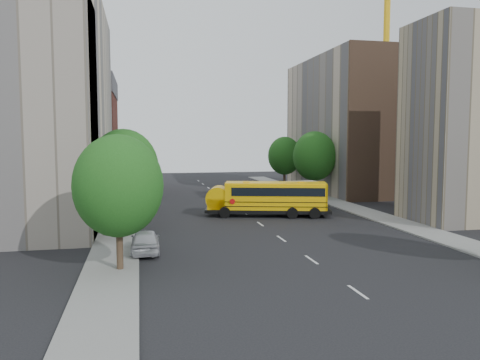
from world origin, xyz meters
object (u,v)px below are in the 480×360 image
object	(u,v)px
tower_crane	(400,28)
parked_car_0	(145,241)
parked_car_4	(302,194)
street_tree_1	(124,169)
street_tree_0	(118,186)
street_tree_5	(285,156)
school_bus	(267,197)
parked_car_1	(150,197)
parked_car_2	(148,188)
safari_truck	(291,194)
street_tree_4	(315,156)
street_tree_2	(129,160)

from	to	relation	value
tower_crane	parked_car_0	size ratio (longest dim) A/B	8.13
parked_car_4	street_tree_1	bearing A→B (deg)	-140.90
street_tree_0	street_tree_5	distance (m)	45.65
parked_car_4	street_tree_5	bearing A→B (deg)	81.06
street_tree_0	street_tree_1	bearing A→B (deg)	90.00
school_bus	parked_car_0	size ratio (longest dim) A/B	2.67
street_tree_5	parked_car_0	bearing A→B (deg)	-119.70
street_tree_0	tower_crane	bearing A→B (deg)	45.51
street_tree_0	parked_car_0	bearing A→B (deg)	70.19
parked_car_1	street_tree_0	bearing A→B (deg)	80.72
street_tree_1	parked_car_1	world-z (taller)	street_tree_1
parked_car_2	parked_car_1	bearing A→B (deg)	85.45
parked_car_2	parked_car_0	bearing A→B (deg)	84.06
tower_crane	school_bus	distance (m)	44.97
parked_car_4	school_bus	bearing A→B (deg)	-124.89
street_tree_5	street_tree_0	bearing A→B (deg)	-118.81
safari_truck	parked_car_2	xyz separation A→B (m)	(-14.38, 16.36, -0.68)
street_tree_1	street_tree_5	bearing A→B (deg)	53.75
tower_crane	street_tree_1	bearing A→B (deg)	-142.20
parked_car_0	street_tree_4	bearing A→B (deg)	-129.40
tower_crane	parked_car_2	size ratio (longest dim) A/B	6.62
street_tree_2	safari_truck	bearing A→B (deg)	-24.19
school_bus	parked_car_0	bearing A→B (deg)	-117.89
street_tree_1	street_tree_5	world-z (taller)	street_tree_1
street_tree_4	safari_truck	bearing A→B (deg)	-126.05
safari_truck	parked_car_4	xyz separation A→B (m)	(3.22, 5.52, -0.75)
parked_car_4	safari_truck	bearing A→B (deg)	-120.25
street_tree_5	safari_truck	size ratio (longest dim) A/B	1.15
safari_truck	parked_car_0	bearing A→B (deg)	-139.14
safari_truck	parked_car_2	world-z (taller)	safari_truck
street_tree_5	school_bus	distance (m)	26.15
parked_car_0	parked_car_2	bearing A→B (deg)	-90.28
street_tree_1	parked_car_1	bearing A→B (deg)	82.51
tower_crane	parked_car_1	xyz separation A→B (m)	(-39.05, -15.27, -23.70)
parked_car_1	school_bus	bearing A→B (deg)	128.96
tower_crane	street_tree_4	xyz separation A→B (m)	(-19.25, -14.00, -19.40)
safari_truck	school_bus	bearing A→B (deg)	-136.52
street_tree_5	parked_car_2	size ratio (longest dim) A/B	1.39
tower_crane	parked_car_4	bearing A→B (deg)	-143.40
street_tree_2	school_bus	world-z (taller)	street_tree_2
street_tree_4	parked_car_4	size ratio (longest dim) A/B	2.03
street_tree_2	parked_car_0	world-z (taller)	street_tree_2
school_bus	parked_car_0	distance (m)	16.37
street_tree_4	parked_car_2	world-z (taller)	street_tree_4
street_tree_5	parked_car_1	bearing A→B (deg)	-146.16
school_bus	parked_car_4	world-z (taller)	school_bus
street_tree_1	safari_truck	bearing A→B (deg)	32.48
street_tree_2	street_tree_4	world-z (taller)	street_tree_4
parked_car_2	street_tree_0	bearing A→B (deg)	82.04
parked_car_0	parked_car_1	distance (m)	22.85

